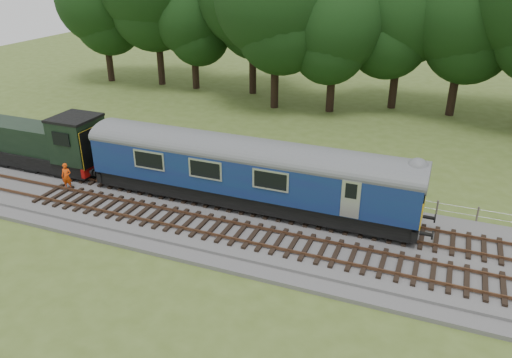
% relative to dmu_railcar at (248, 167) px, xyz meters
% --- Properties ---
extents(ground, '(120.00, 120.00, 0.00)m').
position_rel_dmu_railcar_xyz_m(ground, '(5.65, -1.40, -2.61)').
color(ground, '#4A5F23').
rests_on(ground, ground).
extents(ballast, '(70.00, 7.00, 0.35)m').
position_rel_dmu_railcar_xyz_m(ballast, '(5.65, -1.40, -2.43)').
color(ballast, '#4C4C4F').
rests_on(ballast, ground).
extents(track_north, '(67.20, 2.40, 0.21)m').
position_rel_dmu_railcar_xyz_m(track_north, '(5.65, -0.00, -2.19)').
color(track_north, black).
rests_on(track_north, ballast).
extents(track_south, '(67.20, 2.40, 0.21)m').
position_rel_dmu_railcar_xyz_m(track_south, '(5.65, -3.00, -2.19)').
color(track_south, black).
rests_on(track_south, ballast).
extents(fence, '(64.00, 0.12, 1.00)m').
position_rel_dmu_railcar_xyz_m(fence, '(5.65, 3.10, -2.61)').
color(fence, '#6B6054').
rests_on(fence, ground).
extents(tree_line, '(70.00, 8.00, 18.00)m').
position_rel_dmu_railcar_xyz_m(tree_line, '(5.65, 20.60, -2.61)').
color(tree_line, black).
rests_on(tree_line, ground).
extents(dmu_railcar, '(18.05, 2.86, 3.88)m').
position_rel_dmu_railcar_xyz_m(dmu_railcar, '(0.00, 0.00, 0.00)').
color(dmu_railcar, black).
rests_on(dmu_railcar, ground).
extents(shunter_loco, '(8.91, 2.60, 3.38)m').
position_rel_dmu_railcar_xyz_m(shunter_loco, '(-13.93, 0.00, -0.63)').
color(shunter_loco, black).
rests_on(shunter_loco, ground).
extents(worker, '(0.67, 0.54, 1.59)m').
position_rel_dmu_railcar_xyz_m(worker, '(-10.57, -2.03, -1.46)').
color(worker, '#FF4C0D').
rests_on(worker, ballast).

